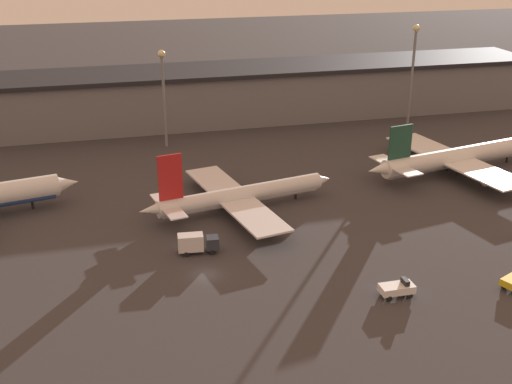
# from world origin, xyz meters

# --- Properties ---
(ground) EXTENTS (600.00, 600.00, 0.00)m
(ground) POSITION_xyz_m (0.00, 0.00, 0.00)
(ground) COLOR #383538
(terminal_building) EXTENTS (224.04, 22.17, 14.81)m
(terminal_building) POSITION_xyz_m (0.00, 85.41, 7.46)
(terminal_building) COLOR slate
(terminal_building) RESTS_ON ground
(airplane_1) EXTENTS (40.09, 36.01, 13.31)m
(airplane_1) POSITION_xyz_m (10.66, 23.27, 2.95)
(airplane_1) COLOR silver
(airplane_1) RESTS_ON ground
(airplane_2) EXTENTS (48.56, 38.81, 12.98)m
(airplane_2) POSITION_xyz_m (62.54, 31.42, 3.55)
(airplane_2) COLOR white
(airplane_2) RESTS_ON ground
(service_vehicle_0) EXTENTS (5.13, 2.52, 2.69)m
(service_vehicle_0) POSITION_xyz_m (26.44, -13.16, 1.26)
(service_vehicle_0) COLOR white
(service_vehicle_0) RESTS_ON ground
(service_vehicle_3) EXTENTS (6.98, 2.87, 3.50)m
(service_vehicle_3) POSITION_xyz_m (-0.20, 7.52, 1.94)
(service_vehicle_3) COLOR #282D38
(service_vehicle_3) RESTS_ON ground
(lamp_post_1) EXTENTS (1.80, 1.80, 23.92)m
(lamp_post_1) POSITION_xyz_m (1.66, 65.62, 15.31)
(lamp_post_1) COLOR slate
(lamp_post_1) RESTS_ON ground
(lamp_post_2) EXTENTS (1.80, 1.80, 27.54)m
(lamp_post_2) POSITION_xyz_m (67.38, 65.62, 17.29)
(lamp_post_2) COLOR slate
(lamp_post_2) RESTS_ON ground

